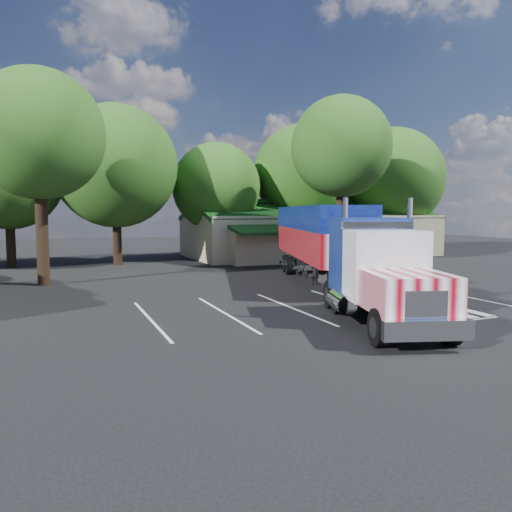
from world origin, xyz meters
name	(u,v)px	position (x,y,z in m)	size (l,w,h in m)	color
ground	(245,289)	(0.00, 0.00, 0.00)	(120.00, 120.00, 0.00)	black
event_hall	(309,233)	(13.74, 17.81, 2.21)	(24.20, 14.12, 5.55)	#BAAA8A
tree_row_b	(8,176)	(-13.00, 17.80, 7.13)	(8.40, 8.40, 11.35)	black
tree_row_c	(115,166)	(-5.00, 16.20, 8.04)	(10.00, 10.00, 13.05)	black
tree_row_d	(216,187)	(4.00, 17.50, 6.58)	(8.00, 8.00, 10.60)	black
tree_row_e	(302,174)	(13.00, 18.00, 8.09)	(9.60, 9.60, 12.90)	black
tree_row_f	(393,178)	(23.00, 16.80, 7.79)	(10.40, 10.40, 13.00)	black
tree_near_left	(38,135)	(-10.50, 6.00, 8.81)	(7.60, 7.60, 12.65)	black
tree_near_right	(341,147)	(11.50, 8.50, 9.46)	(8.00, 8.00, 13.50)	black
semi_truck	(330,240)	(4.30, -2.02, 2.78)	(9.63, 23.22, 4.91)	black
woman	(315,272)	(4.50, 0.00, 0.75)	(0.55, 0.36, 1.50)	black
bicycle	(301,270)	(5.50, 3.69, 0.43)	(0.57, 1.64, 0.86)	black
silver_sedan	(241,254)	(5.07, 14.00, 0.69)	(1.47, 4.21, 1.39)	#B2B5BA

